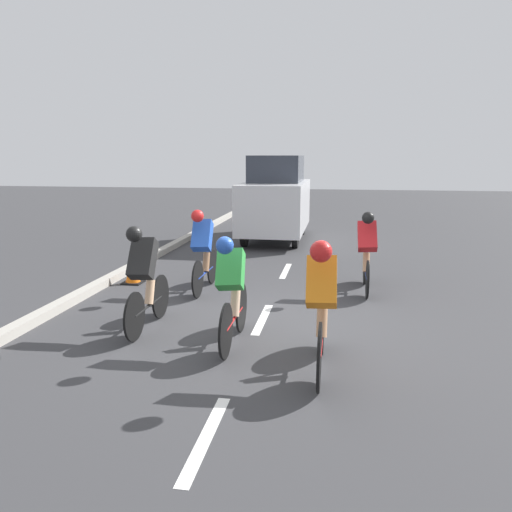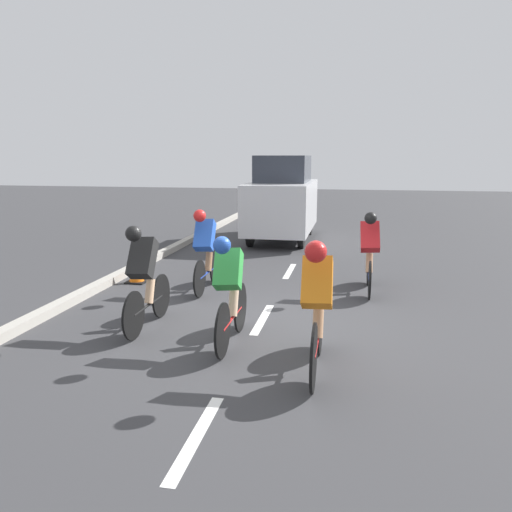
{
  "view_description": "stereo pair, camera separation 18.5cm",
  "coord_description": "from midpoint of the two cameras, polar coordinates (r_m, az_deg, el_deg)",
  "views": [
    {
      "loc": [
        -1.06,
        6.7,
        2.37
      ],
      "look_at": [
        0.1,
        -0.26,
        0.95
      ],
      "focal_mm": 35.0,
      "sensor_mm": 36.0,
      "label": 1
    },
    {
      "loc": [
        -1.25,
        6.67,
        2.37
      ],
      "look_at": [
        0.1,
        -0.26,
        0.95
      ],
      "focal_mm": 35.0,
      "sensor_mm": 36.0,
      "label": 2
    }
  ],
  "objects": [
    {
      "name": "traffic_cone",
      "position": [
        9.73,
        -14.45,
        -1.67
      ],
      "size": [
        0.36,
        0.36,
        0.49
      ],
      "color": "black",
      "rests_on": "ground"
    },
    {
      "name": "lane_stripe_near",
      "position": [
        4.58,
        -6.96,
        -19.82
      ],
      "size": [
        0.12,
        1.4,
        0.01
      ],
      "primitive_type": "cube",
      "color": "white",
      "rests_on": "ground"
    },
    {
      "name": "lane_stripe_far",
      "position": [
        10.48,
        2.91,
        -1.7
      ],
      "size": [
        0.12,
        1.4,
        0.01
      ],
      "primitive_type": "cube",
      "color": "white",
      "rests_on": "ground"
    },
    {
      "name": "lane_stripe_mid",
      "position": [
        7.43,
        0.04,
        -7.2
      ],
      "size": [
        0.12,
        1.4,
        0.01
      ],
      "primitive_type": "cube",
      "color": "white",
      "rests_on": "ground"
    },
    {
      "name": "cyclist_orange",
      "position": [
        5.45,
        6.52,
        -5.44
      ],
      "size": [
        0.34,
        1.73,
        1.53
      ],
      "color": "black",
      "rests_on": "ground"
    },
    {
      "name": "cyclist_red",
      "position": [
        8.9,
        11.97,
        0.67
      ],
      "size": [
        0.35,
        1.63,
        1.45
      ],
      "color": "black",
      "rests_on": "ground"
    },
    {
      "name": "ground_plane",
      "position": [
        7.19,
        -0.3,
        -7.88
      ],
      "size": [
        60.0,
        60.0,
        0.0
      ],
      "primitive_type": "plane",
      "color": "#38383A"
    },
    {
      "name": "curb",
      "position": [
        8.52,
        -21.81,
        -5.14
      ],
      "size": [
        0.2,
        26.17,
        0.14
      ],
      "primitive_type": "cube",
      "color": "#A8A399",
      "rests_on": "ground"
    },
    {
      "name": "cyclist_green",
      "position": [
        6.23,
        -3.65,
        -3.7
      ],
      "size": [
        0.36,
        1.63,
        1.44
      ],
      "color": "black",
      "rests_on": "ground"
    },
    {
      "name": "cyclist_blue",
      "position": [
        8.81,
        -6.67,
        0.89
      ],
      "size": [
        0.35,
        1.63,
        1.48
      ],
      "color": "black",
      "rests_on": "ground"
    },
    {
      "name": "support_car",
      "position": [
        14.25,
        1.9,
        6.53
      ],
      "size": [
        1.7,
        3.81,
        2.38
      ],
      "color": "black",
      "rests_on": "ground"
    },
    {
      "name": "cyclist_black",
      "position": [
        6.96,
        -13.39,
        -2.17
      ],
      "size": [
        0.34,
        1.61,
        1.49
      ],
      "color": "black",
      "rests_on": "ground"
    }
  ]
}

